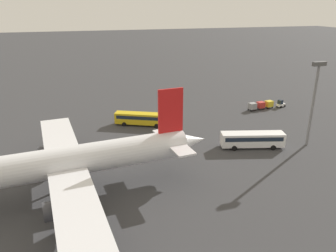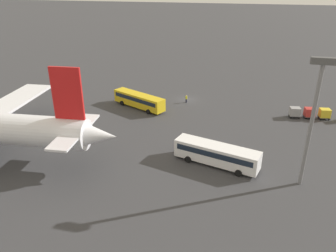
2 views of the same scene
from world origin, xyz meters
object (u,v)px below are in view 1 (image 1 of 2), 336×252
Objects in this scene: airplane at (55,164)px; shuttle_bus_far at (252,139)px; cargo_cart_yellow at (269,104)px; cargo_cart_red at (261,105)px; shuttle_bus_near at (141,118)px; worker_person at (171,111)px; baggage_tug at (281,104)px; cargo_cart_grey at (252,106)px.

airplane reaches higher than shuttle_bus_far.
cargo_cart_red is (2.76, 0.25, 0.00)m from cargo_cart_yellow.
cargo_cart_red is (-15.57, -21.97, -0.68)m from shuttle_bus_far.
shuttle_bus_near is 26.48m from shuttle_bus_far.
shuttle_bus_far is at bearing 110.96° from worker_person.
airplane is 37.92m from shuttle_bus_far.
worker_person is at bearing -23.76° from baggage_tug.
cargo_cart_red is (6.46, 0.13, 0.25)m from baggage_tug.
shuttle_bus_far is 25.12m from cargo_cart_grey.
shuttle_bus_near is 5.52× the size of cargo_cart_yellow.
cargo_cart_yellow is at bearing -173.61° from cargo_cart_grey.
cargo_cart_yellow is (-55.21, -30.23, -4.43)m from airplane.
shuttle_bus_far reaches higher than worker_person.
worker_person is at bearing -7.62° from cargo_cart_grey.
cargo_cart_grey is (-22.22, 2.97, 0.32)m from worker_person.
shuttle_bus_far reaches higher than cargo_cart_yellow.
shuttle_bus_near is at bearing 4.95° from cargo_cart_red.
shuttle_bus_near is at bearing 4.97° from cargo_cart_yellow.
airplane reaches higher than cargo_cart_red.
cargo_cart_grey is (9.23, 0.49, 0.25)m from baggage_tug.
cargo_cart_red is (-24.99, 2.61, 0.32)m from worker_person.
airplane is at bearing 7.81° from baggage_tug.
cargo_cart_yellow and cargo_cart_red have the same top height.
shuttle_bus_far is 5.72× the size of cargo_cart_yellow.
airplane is 58.01m from cargo_cart_grey.
worker_person is at bearing -122.83° from shuttle_bus_near.
shuttle_bus_near is 7.09× the size of worker_person.
baggage_tug reaches higher than worker_person.
cargo_cart_yellow is 2.78m from cargo_cart_red.
baggage_tug is at bearing -120.05° from shuttle_bus_far.
cargo_cart_red is at bearing 174.04° from worker_person.
airplane is at bearing 28.70° from cargo_cart_yellow.
cargo_cart_yellow is at bearing -114.66° from shuttle_bus_far.
shuttle_bus_near is 34.12m from cargo_cart_red.
cargo_cart_grey is at bearing 172.38° from worker_person.
worker_person is at bearing -4.85° from cargo_cart_yellow.
cargo_cart_grey is at bearing 7.51° from cargo_cart_red.
airplane is 21.85× the size of cargo_cart_red.
shuttle_bus_near is at bearing 31.66° from worker_person.
worker_person is at bearing -135.53° from airplane.
airplane reaches higher than cargo_cart_grey.
shuttle_bus_near reaches higher than cargo_cart_yellow.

